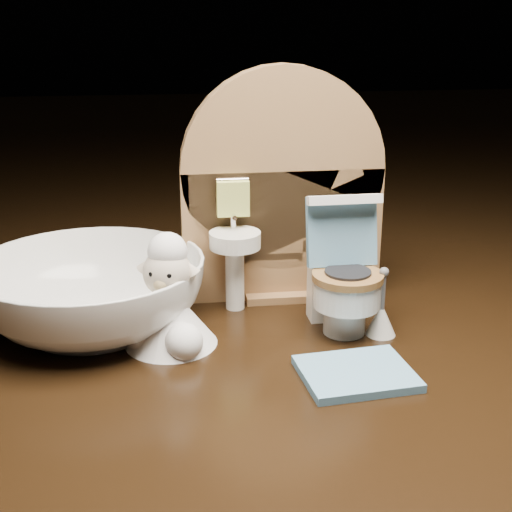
# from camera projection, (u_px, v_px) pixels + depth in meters

# --- Properties ---
(backdrop_panel) EXTENTS (0.13, 0.05, 0.15)m
(backdrop_panel) POSITION_uv_depth(u_px,v_px,m) (281.00, 200.00, 0.46)
(backdrop_panel) COLOR olive
(backdrop_panel) RESTS_ON ground
(toy_toilet) EXTENTS (0.04, 0.05, 0.08)m
(toy_toilet) POSITION_uv_depth(u_px,v_px,m) (343.00, 281.00, 0.42)
(toy_toilet) COLOR white
(toy_toilet) RESTS_ON ground
(bath_mat) EXTENTS (0.06, 0.05, 0.00)m
(bath_mat) POSITION_uv_depth(u_px,v_px,m) (356.00, 373.00, 0.37)
(bath_mat) COLOR #5E93B5
(bath_mat) RESTS_ON ground
(toilet_brush) EXTENTS (0.02, 0.02, 0.04)m
(toilet_brush) POSITION_uv_depth(u_px,v_px,m) (381.00, 317.00, 0.42)
(toilet_brush) COLOR white
(toilet_brush) RESTS_ON ground
(plush_lamb) EXTENTS (0.05, 0.05, 0.07)m
(plush_lamb) POSITION_uv_depth(u_px,v_px,m) (169.00, 307.00, 0.40)
(plush_lamb) COLOR white
(plush_lamb) RESTS_ON ground
(ceramic_bowl) EXTENTS (0.16, 0.16, 0.04)m
(ceramic_bowl) POSITION_uv_depth(u_px,v_px,m) (91.00, 294.00, 0.42)
(ceramic_bowl) COLOR white
(ceramic_bowl) RESTS_ON ground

